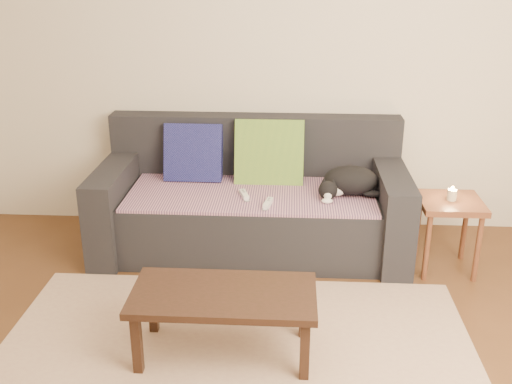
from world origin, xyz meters
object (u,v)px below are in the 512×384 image
side_table (450,212)px  coffee_table (224,300)px  cat (349,181)px  wii_remote_b (268,203)px  sofa (252,205)px  wii_remote_a (244,195)px

side_table → coffee_table: (-1.34, -1.01, -0.08)m
coffee_table → cat: bearing=59.4°
side_table → coffee_table: bearing=-142.9°
wii_remote_b → side_table: size_ratio=0.31×
wii_remote_b → sofa: bearing=31.6°
cat → wii_remote_b: cat is taller
cat → coffee_table: (-0.71, -1.20, -0.21)m
wii_remote_a → wii_remote_b: 0.22m
sofa → wii_remote_b: bearing=-68.9°
side_table → cat: bearing=163.6°
wii_remote_a → side_table: 1.33m
cat → side_table: cat is taller
sofa → side_table: (1.29, -0.28, 0.09)m
coffee_table → wii_remote_b: bearing=79.5°
coffee_table → wii_remote_a: bearing=89.2°
wii_remote_b → coffee_table: (-0.18, -0.97, -0.13)m
sofa → coffee_table: 1.29m
sofa → wii_remote_b: sofa is taller
cat → wii_remote_b: size_ratio=2.92×
coffee_table → side_table: bearing=37.1°
wii_remote_a → coffee_table: bearing=162.4°
cat → coffee_table: bearing=-122.7°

